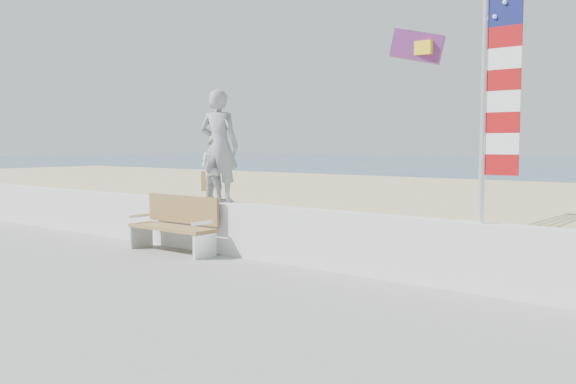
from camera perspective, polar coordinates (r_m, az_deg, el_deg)
name	(u,v)px	position (r m, az deg, el deg)	size (l,w,h in m)	color
ground	(195,297)	(8.59, -8.65, -9.68)	(220.00, 220.00, 0.00)	#304961
sand	(458,226)	(16.02, 15.65, -3.08)	(90.00, 40.00, 0.08)	tan
seawall	(286,235)	(9.91, -0.19, -4.03)	(30.00, 0.35, 0.90)	silver
adult	(219,146)	(10.81, -6.46, 4.28)	(0.72, 0.47, 1.97)	gray
child	(215,169)	(10.90, -6.88, 2.19)	(0.57, 0.45, 1.18)	#BDBDBD
bench	(175,223)	(11.07, -10.50, -2.91)	(1.80, 0.57, 1.00)	olive
flag	(494,73)	(8.20, 18.74, 10.54)	(0.50, 0.08, 3.50)	white
parafoil_kite	(418,47)	(12.05, 12.10, 13.15)	(1.05, 0.57, 0.70)	red
sign	(208,200)	(12.82, -7.54, -0.73)	(0.32, 0.07, 1.46)	brown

